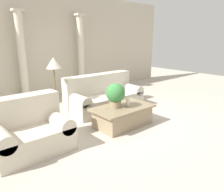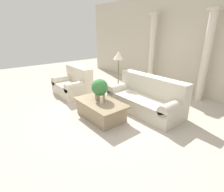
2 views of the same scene
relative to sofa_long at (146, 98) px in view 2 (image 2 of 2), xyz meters
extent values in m
plane|color=#BCB2A3|center=(-0.38, -0.79, -0.35)|extent=(16.00, 16.00, 0.00)
cube|color=beige|center=(-0.38, 2.16, 1.25)|extent=(10.00, 0.06, 3.20)
cube|color=beige|center=(0.00, -0.08, -0.15)|extent=(2.04, 0.90, 0.40)
cube|color=beige|center=(0.00, 0.21, 0.31)|extent=(2.04, 0.32, 0.51)
cylinder|color=beige|center=(-0.88, -0.08, 0.07)|extent=(0.28, 0.90, 0.28)
cylinder|color=beige|center=(0.88, -0.08, 0.07)|extent=(0.28, 0.90, 0.28)
cube|color=beige|center=(-2.35, -0.97, -0.15)|extent=(1.25, 0.90, 0.40)
cube|color=beige|center=(-2.35, -0.68, 0.31)|extent=(1.25, 0.32, 0.51)
cylinder|color=beige|center=(-2.83, -0.97, 0.07)|extent=(0.28, 0.90, 0.28)
cylinder|color=beige|center=(-1.86, -0.97, 0.07)|extent=(0.28, 0.90, 0.28)
cube|color=#998466|center=(-0.42, -1.19, -0.16)|extent=(1.18, 0.68, 0.39)
cube|color=#897759|center=(-0.42, -1.19, 0.05)|extent=(1.34, 0.77, 0.04)
cylinder|color=#937F60|center=(-0.56, -1.10, 0.14)|extent=(0.24, 0.24, 0.14)
sphere|color=#387A3D|center=(-0.56, -1.10, 0.39)|extent=(0.41, 0.41, 0.41)
cylinder|color=silver|center=(-0.31, -1.23, 0.17)|extent=(0.08, 0.08, 0.19)
cylinder|color=brown|center=(-1.30, 0.15, -0.34)|extent=(0.27, 0.27, 0.03)
cylinder|color=brown|center=(-1.30, 0.15, 0.26)|extent=(0.04, 0.04, 1.16)
cone|color=beige|center=(-1.30, 0.15, 0.97)|extent=(0.33, 0.33, 0.25)
cylinder|color=beige|center=(-1.39, 1.85, 0.91)|extent=(0.22, 0.22, 2.53)
cube|color=beige|center=(-1.39, 1.85, 2.21)|extent=(0.30, 0.30, 0.06)
cylinder|color=beige|center=(0.55, 1.85, 0.91)|extent=(0.22, 0.22, 2.53)
cube|color=beige|center=(0.55, 1.85, 2.21)|extent=(0.30, 0.30, 0.06)
camera|label=1|loc=(-3.52, -4.40, 1.53)|focal=35.00mm
camera|label=2|loc=(2.78, -3.42, 1.71)|focal=28.00mm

